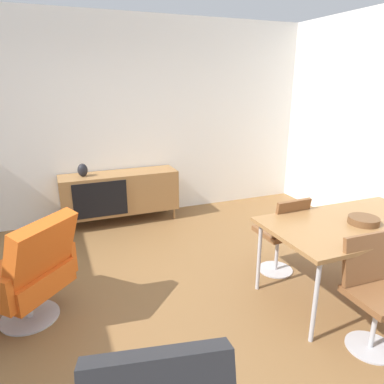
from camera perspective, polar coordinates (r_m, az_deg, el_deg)
The scene contains 9 objects.
ground_plane at distance 3.19m, azimuth -5.90°, elevation -19.95°, with size 8.32×8.32×0.00m, color brown.
wall_back at distance 5.12m, azimuth -14.70°, elevation 10.99°, with size 6.80×0.12×2.80m, color white.
sideboard at distance 5.05m, azimuth -11.58°, elevation -0.07°, with size 1.60×0.45×0.72m.
vase_cobalt at distance 4.90m, azimuth -17.28°, elevation 3.41°, with size 0.13×0.13×0.17m.
dining_table at distance 3.47m, azimuth 24.78°, elevation -5.08°, with size 1.60×0.90×0.74m.
wooden_bowl_on_table at distance 3.44m, azimuth 26.00°, elevation -4.16°, with size 0.26×0.26×0.06m, color brown.
dining_chair_front_left at distance 3.00m, azimuth 27.24°, elevation -13.90°, with size 0.41×0.44×0.86m.
dining_chair_back_left at distance 3.72m, azimuth 14.39°, elevation -6.29°, with size 0.41×0.43×0.86m.
lounge_chair_red at distance 3.21m, azimuth -24.89°, elevation -11.51°, with size 0.91×0.91×0.95m.
Camera 1 is at (-0.65, -2.45, 1.94)m, focal length 32.98 mm.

